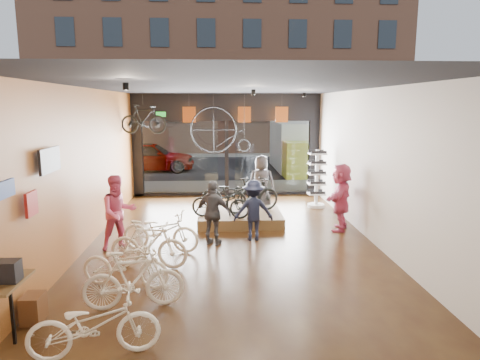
{
  "coord_description": "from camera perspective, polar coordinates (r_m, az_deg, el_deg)",
  "views": [
    {
      "loc": [
        -0.35,
        -10.07,
        3.39
      ],
      "look_at": [
        0.26,
        1.4,
        1.37
      ],
      "focal_mm": 32.0,
      "sensor_mm": 36.0,
      "label": 1
    }
  ],
  "objects": [
    {
      "name": "ground_plane",
      "position": [
        10.64,
        -1.03,
        -8.72
      ],
      "size": [
        7.0,
        12.0,
        0.04
      ],
      "primitive_type": "cube",
      "color": "black",
      "rests_on": "ground"
    },
    {
      "name": "ceiling",
      "position": [
        10.08,
        -1.09,
        12.43
      ],
      "size": [
        7.0,
        12.0,
        0.04
      ],
      "primitive_type": "cube",
      "color": "black",
      "rests_on": "ground"
    },
    {
      "name": "wall_left",
      "position": [
        10.66,
        -20.33,
        1.33
      ],
      "size": [
        0.04,
        12.0,
        3.8
      ],
      "primitive_type": "cube",
      "color": "#AE5D2F",
      "rests_on": "ground"
    },
    {
      "name": "wall_right",
      "position": [
        10.89,
        17.8,
        1.64
      ],
      "size": [
        0.04,
        12.0,
        3.8
      ],
      "primitive_type": "cube",
      "color": "beige",
      "rests_on": "ground"
    },
    {
      "name": "wall_back",
      "position": [
        4.33,
        1.77,
        -10.15
      ],
      "size": [
        7.0,
        0.04,
        3.8
      ],
      "primitive_type": "cube",
      "color": "beige",
      "rests_on": "ground"
    },
    {
      "name": "storefront",
      "position": [
        16.14,
        -1.81,
        4.68
      ],
      "size": [
        7.0,
        0.26,
        3.8
      ],
      "primitive_type": null,
      "color": "black",
      "rests_on": "ground"
    },
    {
      "name": "exit_sign",
      "position": [
        16.08,
        -10.5,
        8.61
      ],
      "size": [
        0.35,
        0.06,
        0.18
      ],
      "primitive_type": "cube",
      "color": "#198C26",
      "rests_on": "storefront"
    },
    {
      "name": "street_road",
      "position": [
        25.3,
        -2.23,
        2.25
      ],
      "size": [
        30.0,
        18.0,
        0.02
      ],
      "primitive_type": "cube",
      "color": "black",
      "rests_on": "ground"
    },
    {
      "name": "sidewalk_near",
      "position": [
        17.59,
        -1.86,
        -0.93
      ],
      "size": [
        30.0,
        2.4,
        0.12
      ],
      "primitive_type": "cube",
      "color": "slate",
      "rests_on": "ground"
    },
    {
      "name": "sidewalk_far",
      "position": [
        29.26,
        -2.35,
        3.44
      ],
      "size": [
        30.0,
        2.0,
        0.12
      ],
      "primitive_type": "cube",
      "color": "slate",
      "rests_on": "ground"
    },
    {
      "name": "opposite_building",
      "position": [
        31.78,
        -2.5,
        16.5
      ],
      "size": [
        26.0,
        5.0,
        14.0
      ],
      "primitive_type": "cube",
      "color": "brown",
      "rests_on": "ground"
    },
    {
      "name": "street_car",
      "position": [
        22.49,
        -11.96,
        3.09
      ],
      "size": [
        4.53,
        1.82,
        1.54
      ],
      "primitive_type": "imported",
      "rotation": [
        0.0,
        0.0,
        1.57
      ],
      "color": "gray",
      "rests_on": "street_road"
    },
    {
      "name": "box_truck",
      "position": [
        21.56,
        7.83,
        4.21
      ],
      "size": [
        2.12,
        6.37,
        2.51
      ],
      "primitive_type": null,
      "color": "silver",
      "rests_on": "street_road"
    },
    {
      "name": "floor_bike_0",
      "position": [
        6.4,
        -18.87,
        -17.8
      ],
      "size": [
        1.83,
        0.9,
        0.92
      ],
      "primitive_type": "imported",
      "rotation": [
        0.0,
        0.0,
        1.74
      ],
      "color": "#F6E8CE",
      "rests_on": "ground_plane"
    },
    {
      "name": "floor_bike_1",
      "position": [
        7.56,
        -14.04,
        -12.76
      ],
      "size": [
        1.74,
        0.72,
        1.01
      ],
      "primitive_type": "imported",
      "rotation": [
        0.0,
        0.0,
        1.72
      ],
      "color": "#F6E8CE",
      "rests_on": "ground_plane"
    },
    {
      "name": "floor_bike_2",
      "position": [
        8.43,
        -15.04,
        -10.79
      ],
      "size": [
        1.81,
        0.99,
        0.9
      ],
      "primitive_type": "imported",
      "rotation": [
        0.0,
        0.0,
        1.33
      ],
      "color": "#F6E8CE",
      "rests_on": "ground_plane"
    },
    {
      "name": "floor_bike_3",
      "position": [
        9.26,
        -12.1,
        -8.38
      ],
      "size": [
        1.75,
        0.82,
        1.01
      ],
      "primitive_type": "imported",
      "rotation": [
        0.0,
        0.0,
        1.36
      ],
      "color": "#F6E8CE",
      "rests_on": "ground_plane"
    },
    {
      "name": "floor_bike_4",
      "position": [
        10.22,
        -10.55,
        -6.69
      ],
      "size": [
        1.95,
        1.07,
        0.97
      ],
      "primitive_type": "imported",
      "rotation": [
        0.0,
        0.0,
        1.33
      ],
      "color": "#F6E8CE",
      "rests_on": "ground_plane"
    },
    {
      "name": "display_platform",
      "position": [
        12.51,
        -0.03,
        -5.02
      ],
      "size": [
        2.4,
        1.8,
        0.3
      ],
      "primitive_type": "cube",
      "color": "brown",
      "rests_on": "ground_plane"
    },
    {
      "name": "display_bike_left",
      "position": [
        11.85,
        -2.62,
        -2.99
      ],
      "size": [
        1.74,
        0.99,
        0.86
      ],
      "primitive_type": "imported",
      "rotation": [
        0.0,
        0.0,
        1.3
      ],
      "color": "black",
      "rests_on": "display_platform"
    },
    {
      "name": "display_bike_mid",
      "position": [
        12.4,
        1.68,
        -1.99
      ],
      "size": [
        1.77,
        1.17,
        1.04
      ],
      "primitive_type": "imported",
      "rotation": [
        0.0,
        0.0,
        2.0
      ],
      "color": "black",
      "rests_on": "display_platform"
    },
    {
      "name": "display_bike_right",
      "position": [
        12.9,
        -1.21,
        -1.77
      ],
      "size": [
        1.81,
        0.78,
        0.93
      ],
      "primitive_type": "imported",
      "rotation": [
        0.0,
        0.0,
        1.48
      ],
      "color": "black",
      "rests_on": "display_platform"
    },
    {
      "name": "customer_1",
      "position": [
        10.5,
        -15.9,
        -4.18
      ],
      "size": [
        1.09,
        1.02,
        1.78
      ],
      "primitive_type": "imported",
      "rotation": [
        0.0,
        0.0,
        0.54
      ],
      "color": "#CC4C72",
      "rests_on": "ground_plane"
    },
    {
      "name": "customer_2",
      "position": [
        10.45,
        -3.58,
        -4.42
      ],
      "size": [
        1.01,
        0.73,
        1.59
      ],
      "primitive_type": "imported",
      "rotation": [
        0.0,
        0.0,
        2.72
      ],
      "color": "#3F3F44",
      "rests_on": "ground_plane"
    },
    {
      "name": "customer_3",
      "position": [
        10.8,
        1.8,
        -4.06
      ],
      "size": [
        1.0,
        0.58,
        1.54
      ],
      "primitive_type": "imported",
      "rotation": [
        0.0,
        0.0,
        3.15
      ],
      "color": "#161C33",
      "rests_on": "ground_plane"
    },
    {
      "name": "customer_4",
      "position": [
        14.01,
        2.87,
        -0.29
      ],
      "size": [
        0.93,
        0.66,
        1.79
      ],
      "primitive_type": "imported",
      "rotation": [
        0.0,
        0.0,
        3.03
      ],
      "color": "#3F3F44",
      "rests_on": "ground_plane"
    },
    {
      "name": "customer_5",
      "position": [
        11.96,
        13.29,
        -2.21
      ],
      "size": [
        1.19,
        1.78,
        1.84
      ],
      "primitive_type": "imported",
      "rotation": [
        0.0,
        0.0,
        4.3
      ],
      "color": "#CC4C72",
      "rests_on": "ground_plane"
    },
    {
      "name": "sunglasses_rack",
      "position": [
        14.45,
        10.19,
        0.18
      ],
      "size": [
        0.65,
        0.58,
        1.94
      ],
      "primitive_type": null,
      "rotation": [
        0.0,
        0.0,
        -0.2
      ],
      "color": "white",
      "rests_on": "ground_plane"
    },
    {
      "name": "wall_merch",
      "position": [
        7.53,
        -26.88,
        -7.24
      ],
      "size": [
        0.4,
        2.4,
        2.6
      ],
      "primitive_type": null,
      "color": "navy",
      "rests_on": "wall_left"
    },
    {
      "name": "penny_farthing",
      "position": [
        14.73,
        -2.24,
        6.51
      ],
      "size": [
        1.98,
        0.06,
        1.59
      ],
      "primitive_type": null,
      "color": "black",
      "rests_on": "ceiling"
    },
    {
      "name": "hung_bike",
      "position": [
        14.48,
        -12.76,
        7.9
      ],
      "size": [
        1.64,
        0.81,
        0.95
      ],
      "primitive_type": "imported",
      "rotation": [
        0.0,
        0.0,
        1.33
      ],
      "color": "black",
      "rests_on": "ceiling"
    },
    {
      "name": "jersey_left",
      "position": [
        15.3,
        -6.8,
        8.64
      ],
      "size": [
        0.45,
        0.03,
        0.55
      ],
      "primitive_type": "cube",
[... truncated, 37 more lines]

